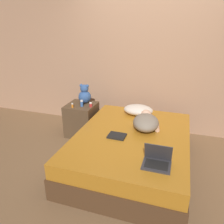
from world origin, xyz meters
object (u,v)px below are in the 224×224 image
Objects in this scene: person_lying at (146,122)px; bottle_orange at (72,105)px; laptop at (157,160)px; book at (117,136)px; bottle_red at (91,105)px; teddy_bear at (85,95)px; bottle_blue at (82,103)px; pillow at (138,110)px.

person_lying is 8.88× the size of bottle_orange.
laptop reaches higher than book.
bottle_red is (-1.24, 1.15, 0.07)m from laptop.
laptop reaches higher than bottle_orange.
teddy_bear reaches higher than bottle_blue.
laptop is at bearing -42.91° from bottle_red.
teddy_bear is 1.22m from book.
book is (0.82, -0.67, -0.13)m from bottle_blue.
bottle_orange is (-1.51, 1.03, 0.07)m from laptop.
bottle_orange is 0.30m from bottle_red.
pillow is 0.84m from book.
bottle_blue is at bearing -170.44° from pillow.
teddy_bear reaches higher than pillow.
bottle_blue reaches higher than pillow.
bottle_blue reaches higher than book.
pillow is at bearing 109.77° from laptop.
laptop is 2.70× the size of bottle_blue.
bottle_orange is (-0.12, -0.10, -0.02)m from bottle_blue.
laptop is 1.27× the size of book.
person_lying reaches higher than book.
bottle_blue is at bearing -169.12° from bottle_red.
teddy_bear reaches higher than bottle_red.
person_lying is at bearing -18.22° from bottle_red.
bottle_blue is 0.15m from bottle_red.
laptop reaches higher than person_lying.
bottle_blue is (-1.13, 0.29, 0.05)m from person_lying.
bottle_orange is 1.11m from book.
bottle_red is at bearing 133.55° from book.
laptop is 1.70m from bottle_red.
bottle_blue is at bearing 156.50° from person_lying.
laptop is 3.97× the size of bottle_orange.
pillow is 6.38× the size of bottle_orange.
bottle_red is at bearing -170.69° from pillow.
person_lying is 1.17m from bottle_blue.
person_lying is at bearing 107.23° from laptop.
bottle_orange reaches higher than book.
bottle_red is (0.17, -0.15, -0.11)m from teddy_bear.
pillow is 0.72× the size of person_lying.
person_lying is 0.87m from laptop.
person_lying is at bearing 50.24° from book.
teddy_bear is 0.31m from bottle_orange.
person_lying is 2.85× the size of book.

